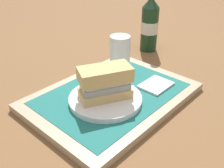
{
  "coord_description": "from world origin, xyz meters",
  "views": [
    {
      "loc": [
        -0.45,
        -0.41,
        0.4
      ],
      "look_at": [
        0.0,
        0.0,
        0.05
      ],
      "focal_mm": 41.89,
      "sensor_mm": 36.0,
      "label": 1
    }
  ],
  "objects_px": {
    "beer_glass": "(120,54)",
    "plate": "(105,99)",
    "beer_bottle": "(150,24)",
    "sandwich": "(106,82)"
  },
  "relations": [
    {
      "from": "plate",
      "to": "beer_glass",
      "type": "xyz_separation_m",
      "value": [
        0.14,
        0.07,
        0.06
      ]
    },
    {
      "from": "sandwich",
      "to": "beer_bottle",
      "type": "height_order",
      "value": "beer_bottle"
    },
    {
      "from": "beer_bottle",
      "to": "sandwich",
      "type": "bearing_deg",
      "value": -159.02
    },
    {
      "from": "beer_glass",
      "to": "beer_bottle",
      "type": "height_order",
      "value": "beer_bottle"
    },
    {
      "from": "sandwich",
      "to": "beer_glass",
      "type": "distance_m",
      "value": 0.15
    },
    {
      "from": "sandwich",
      "to": "beer_bottle",
      "type": "bearing_deg",
      "value": 48.18
    },
    {
      "from": "beer_glass",
      "to": "plate",
      "type": "bearing_deg",
      "value": -153.11
    },
    {
      "from": "beer_glass",
      "to": "beer_bottle",
      "type": "bearing_deg",
      "value": 17.24
    },
    {
      "from": "plate",
      "to": "beer_glass",
      "type": "distance_m",
      "value": 0.16
    },
    {
      "from": "sandwich",
      "to": "beer_bottle",
      "type": "relative_size",
      "value": 0.54
    }
  ]
}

